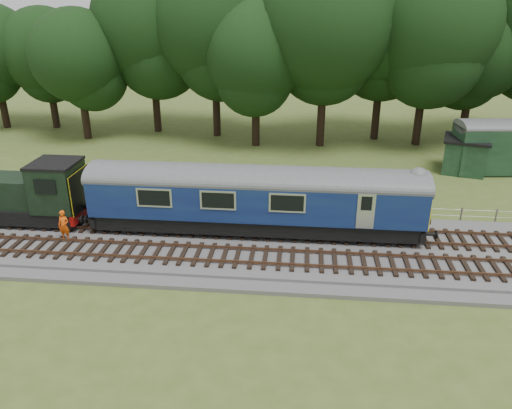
# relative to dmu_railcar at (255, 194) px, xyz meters

# --- Properties ---
(ground) EXTENTS (120.00, 120.00, 0.00)m
(ground) POSITION_rel_dmu_railcar_xyz_m (-1.99, -1.40, -2.61)
(ground) COLOR #4C5F23
(ground) RESTS_ON ground
(ballast) EXTENTS (70.00, 7.00, 0.35)m
(ballast) POSITION_rel_dmu_railcar_xyz_m (-1.99, -1.40, -2.43)
(ballast) COLOR #4C4C4F
(ballast) RESTS_ON ground
(track_north) EXTENTS (67.20, 2.40, 0.21)m
(track_north) POSITION_rel_dmu_railcar_xyz_m (-1.99, -0.00, -2.19)
(track_north) COLOR black
(track_north) RESTS_ON ballast
(track_south) EXTENTS (67.20, 2.40, 0.21)m
(track_south) POSITION_rel_dmu_railcar_xyz_m (-1.99, -3.00, -2.19)
(track_south) COLOR black
(track_south) RESTS_ON ballast
(fence) EXTENTS (64.00, 0.12, 1.00)m
(fence) POSITION_rel_dmu_railcar_xyz_m (-1.99, 3.10, -2.61)
(fence) COLOR #6B6054
(fence) RESTS_ON ground
(tree_line) EXTENTS (70.00, 8.00, 18.00)m
(tree_line) POSITION_rel_dmu_railcar_xyz_m (-1.99, 20.60, -2.61)
(tree_line) COLOR black
(tree_line) RESTS_ON ground
(dmu_railcar) EXTENTS (18.05, 2.86, 3.88)m
(dmu_railcar) POSITION_rel_dmu_railcar_xyz_m (0.00, 0.00, 0.00)
(dmu_railcar) COLOR black
(dmu_railcar) RESTS_ON ground
(shunter_loco) EXTENTS (8.91, 2.60, 3.38)m
(shunter_loco) POSITION_rel_dmu_railcar_xyz_m (-13.93, 0.00, -0.63)
(shunter_loco) COLOR black
(shunter_loco) RESTS_ON ground
(worker) EXTENTS (0.65, 0.45, 1.71)m
(worker) POSITION_rel_dmu_railcar_xyz_m (-10.12, -2.02, -1.40)
(worker) COLOR #FF560D
(worker) RESTS_ON ballast
(shed) EXTENTS (4.02, 4.02, 2.66)m
(shed) POSITION_rel_dmu_railcar_xyz_m (14.73, 12.70, -1.26)
(shed) COLOR #16311B
(shed) RESTS_ON ground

